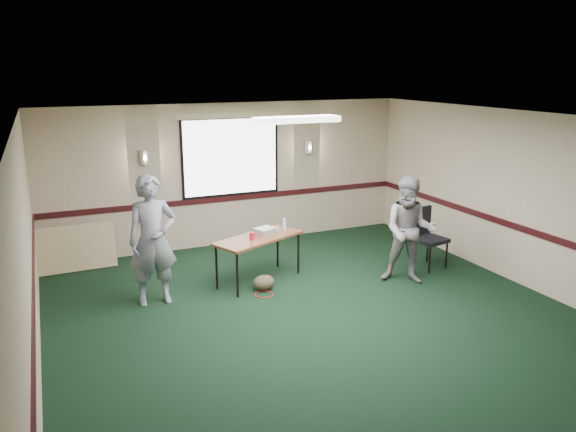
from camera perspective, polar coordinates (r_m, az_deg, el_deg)
name	(u,v)px	position (r m, az deg, el deg)	size (l,w,h in m)	color
ground	(327,326)	(7.62, 4.01, -11.10)	(8.00, 8.00, 0.00)	black
room_shell	(267,181)	(8.95, -2.13, 3.60)	(8.00, 8.02, 8.00)	tan
folding_table	(259,240)	(8.88, -3.00, -2.46)	(1.59, 1.14, 0.74)	#522817
projector	(265,231)	(8.99, -2.37, -1.54)	(0.30, 0.25, 0.10)	#92929A
game_console	(271,230)	(9.12, -1.72, -1.45)	(0.21, 0.17, 0.05)	white
red_cup	(252,236)	(8.70, -3.69, -2.05)	(0.08, 0.08, 0.12)	red
water_bottle	(284,224)	(9.21, -0.37, -0.83)	(0.06, 0.06, 0.19)	#9BD5FF
duffel_bag	(264,283)	(8.70, -2.47, -6.78)	(0.34, 0.26, 0.24)	#403824
cable_coil	(264,294)	(8.57, -2.46, -7.95)	(0.28, 0.28, 0.01)	red
folded_table	(69,249)	(10.08, -21.39, -3.15)	(1.51, 0.06, 0.78)	tan
conference_chair	(425,233)	(9.87, 13.79, -1.65)	(0.58, 0.60, 1.02)	black
person_left	(153,240)	(8.21, -13.59, -2.43)	(0.69, 0.45, 1.89)	#39487F
person_right	(409,230)	(8.99, 12.24, -1.45)	(0.83, 0.65, 1.71)	slate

